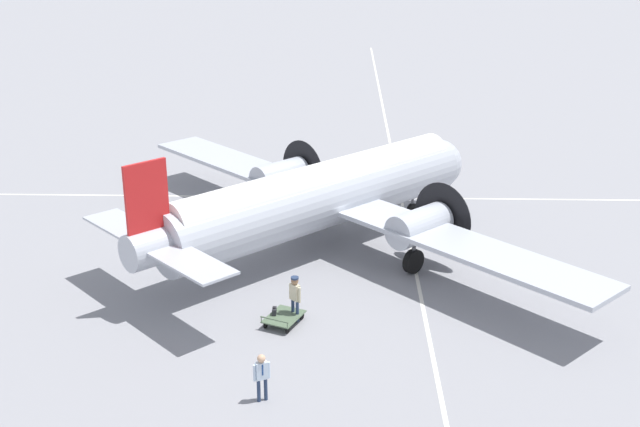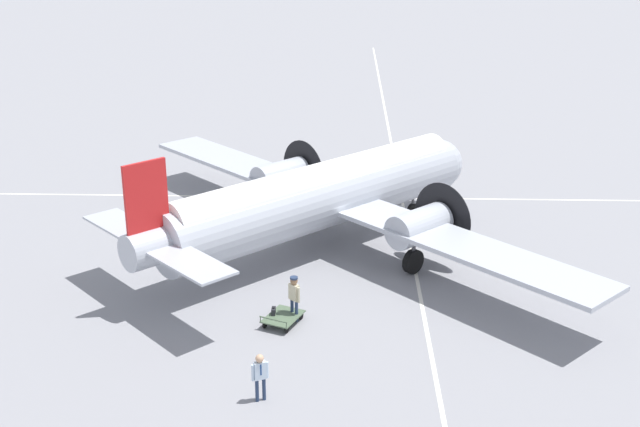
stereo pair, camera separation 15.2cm
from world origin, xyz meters
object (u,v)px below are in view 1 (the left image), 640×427
(baggage_cart, at_px, (284,317))
(airliner_main, at_px, (327,194))
(crew_foreground, at_px, (262,373))
(passenger_boarding, at_px, (295,293))
(suitcase_near_door, at_px, (274,315))

(baggage_cart, bearing_deg, airliner_main, 12.54)
(crew_foreground, relative_size, baggage_cart, 0.87)
(crew_foreground, distance_m, baggage_cart, 5.24)
(passenger_boarding, distance_m, baggage_cart, 1.02)
(crew_foreground, distance_m, suitcase_near_door, 5.41)
(airliner_main, height_order, baggage_cart, airliner_main)
(baggage_cart, bearing_deg, suitcase_near_door, 87.89)
(crew_foreground, relative_size, passenger_boarding, 0.92)
(passenger_boarding, bearing_deg, airliner_main, 126.21)
(airliner_main, distance_m, crew_foreground, 13.08)
(airliner_main, height_order, suitcase_near_door, airliner_main)
(airliner_main, relative_size, suitcase_near_door, 35.47)
(suitcase_near_door, height_order, baggage_cart, suitcase_near_door)
(airliner_main, relative_size, baggage_cart, 11.27)
(airliner_main, xyz_separation_m, passenger_boarding, (-7.37, 1.09, -1.46))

